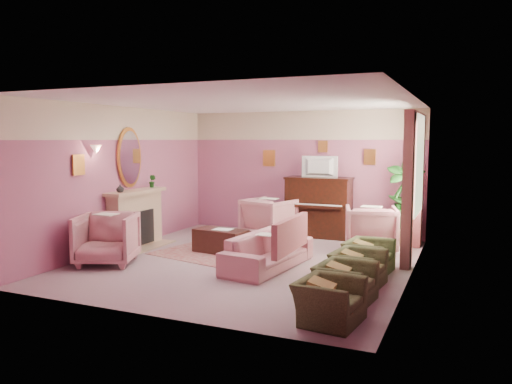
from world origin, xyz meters
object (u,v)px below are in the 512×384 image
at_px(coffee_table, 221,241).
at_px(olive_chair_c, 358,262).
at_px(olive_chair_a, 329,294).
at_px(floral_armchair_left, 269,216).
at_px(floral_armchair_front, 107,236).
at_px(olive_chair_b, 345,276).
at_px(piano, 319,208).
at_px(sofa, 268,244).
at_px(olive_chair_d, 369,251).
at_px(side_table, 399,227).
at_px(television, 319,165).
at_px(floral_armchair_right, 371,226).

bearing_deg(coffee_table, olive_chair_c, -21.23).
relative_size(coffee_table, olive_chair_a, 1.25).
relative_size(floral_armchair_left, floral_armchair_front, 1.00).
bearing_deg(floral_armchair_left, olive_chair_b, -54.77).
bearing_deg(olive_chair_a, floral_armchair_front, 164.47).
height_order(piano, coffee_table, piano).
relative_size(sofa, olive_chair_a, 2.48).
relative_size(piano, olive_chair_d, 1.75).
bearing_deg(sofa, olive_chair_b, -37.52).
relative_size(coffee_table, floral_armchair_left, 1.02).
distance_m(piano, side_table, 1.77).
relative_size(piano, floral_armchair_front, 1.42).
height_order(floral_armchair_front, olive_chair_d, floral_armchair_front).
height_order(sofa, olive_chair_a, sofa).
bearing_deg(sofa, piano, 89.73).
height_order(floral_armchair_left, floral_armchair_front, same).
height_order(television, sofa, television).
bearing_deg(sofa, floral_armchair_left, 111.53).
height_order(piano, sofa, piano).
relative_size(olive_chair_b, side_table, 1.15).
xyz_separation_m(piano, floral_armchair_right, (1.35, -1.06, -0.16)).
relative_size(olive_chair_a, olive_chair_b, 1.00).
bearing_deg(sofa, side_table, 58.71).
bearing_deg(piano, olive_chair_a, -72.45).
bearing_deg(floral_armchair_front, piano, 55.09).
bearing_deg(coffee_table, side_table, 35.99).
bearing_deg(sofa, olive_chair_a, -51.99).
xyz_separation_m(floral_armchair_right, olive_chair_a, (0.24, -3.97, -0.15)).
bearing_deg(olive_chair_c, olive_chair_b, -90.00).
distance_m(floral_armchair_front, olive_chair_a, 4.43).
bearing_deg(floral_armchair_left, piano, 33.48).
xyz_separation_m(piano, olive_chair_c, (1.59, -3.39, -0.30)).
height_order(television, floral_armchair_front, television).
bearing_deg(floral_armchair_left, television, 31.31).
distance_m(television, olive_chair_a, 5.37).
relative_size(floral_armchair_left, olive_chair_a, 1.23).
xyz_separation_m(floral_armchair_left, olive_chair_a, (2.53, -4.40, -0.15)).
bearing_deg(olive_chair_b, olive_chair_a, -90.00).
bearing_deg(olive_chair_a, floral_armchair_right, 93.45).
bearing_deg(olive_chair_a, olive_chair_b, 90.00).
bearing_deg(olive_chair_c, coffee_table, 158.77).
distance_m(olive_chair_a, olive_chair_d, 2.46).
relative_size(coffee_table, sofa, 0.50).
xyz_separation_m(olive_chair_b, side_table, (0.16, 4.13, 0.00)).
distance_m(coffee_table, olive_chair_b, 3.46).
relative_size(piano, olive_chair_a, 1.75).
distance_m(television, olive_chair_c, 3.90).
bearing_deg(olive_chair_c, television, 115.47).
xyz_separation_m(floral_armchair_left, olive_chair_d, (2.53, -1.94, -0.15)).
bearing_deg(floral_armchair_right, sofa, -125.39).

